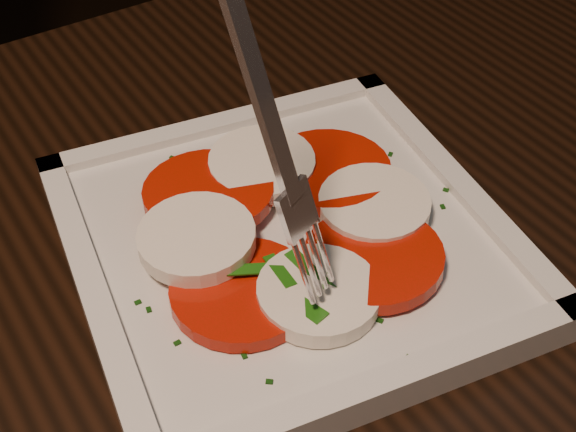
# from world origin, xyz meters

# --- Properties ---
(table) EXTENTS (1.27, 0.91, 0.75)m
(table) POSITION_xyz_m (-0.13, 0.27, 0.65)
(table) COLOR black
(table) RESTS_ON ground
(plate) EXTENTS (0.29, 0.29, 0.01)m
(plate) POSITION_xyz_m (-0.18, 0.35, 0.76)
(plate) COLOR silver
(plate) RESTS_ON table
(caprese_salad) EXTENTS (0.20, 0.21, 0.02)m
(caprese_salad) POSITION_xyz_m (-0.18, 0.35, 0.77)
(caprese_salad) COLOR #BA1104
(caprese_salad) RESTS_ON plate
(fork) EXTENTS (0.05, 0.07, 0.20)m
(fork) POSITION_xyz_m (-0.22, 0.34, 0.88)
(fork) COLOR white
(fork) RESTS_ON caprese_salad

